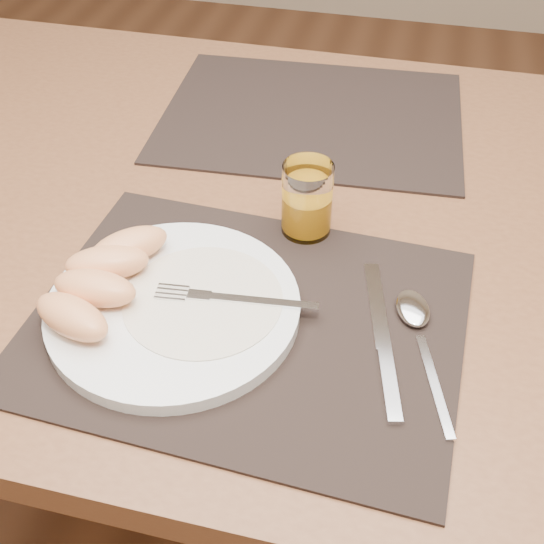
{
  "coord_description": "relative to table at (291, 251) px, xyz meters",
  "views": [
    {
      "loc": [
        0.14,
        -0.7,
        1.28
      ],
      "look_at": [
        0.01,
        -0.16,
        0.77
      ],
      "focal_mm": 45.0,
      "sensor_mm": 36.0,
      "label": 1
    }
  ],
  "objects": [
    {
      "name": "placemat_far",
      "position": [
        -0.02,
        0.22,
        0.09
      ],
      "size": [
        0.47,
        0.38,
        0.0
      ],
      "primitive_type": "cube",
      "rotation": [
        0.0,
        0.0,
        0.06
      ],
      "color": "black",
      "rests_on": "table"
    },
    {
      "name": "table",
      "position": [
        0.0,
        0.0,
        0.0
      ],
      "size": [
        1.4,
        0.9,
        0.75
      ],
      "color": "brown",
      "rests_on": "ground"
    },
    {
      "name": "knife",
      "position": [
        0.15,
        -0.23,
        0.09
      ],
      "size": [
        0.07,
        0.22,
        0.01
      ],
      "color": "silver",
      "rests_on": "placemat_near"
    },
    {
      "name": "juice_glass",
      "position": [
        0.03,
        -0.06,
        0.13
      ],
      "size": [
        0.06,
        0.06,
        0.09
      ],
      "color": "white",
      "rests_on": "placemat_near"
    },
    {
      "name": "ground",
      "position": [
        0.0,
        0.0,
        -0.67
      ],
      "size": [
        5.0,
        5.0,
        0.0
      ],
      "primitive_type": "plane",
      "color": "brown",
      "rests_on": "ground"
    },
    {
      "name": "spoon",
      "position": [
        0.17,
        -0.18,
        0.09
      ],
      "size": [
        0.08,
        0.19,
        0.01
      ],
      "color": "silver",
      "rests_on": "placemat_near"
    },
    {
      "name": "placemat_near",
      "position": [
        -0.0,
        -0.22,
        0.09
      ],
      "size": [
        0.46,
        0.37,
        0.0
      ],
      "primitive_type": "cube",
      "rotation": [
        0.0,
        0.0,
        -0.04
      ],
      "color": "black",
      "rests_on": "table"
    },
    {
      "name": "fork",
      "position": [
        -0.03,
        -0.21,
        0.11
      ],
      "size": [
        0.18,
        0.03,
        0.0
      ],
      "color": "silver",
      "rests_on": "plate"
    },
    {
      "name": "plate",
      "position": [
        -0.08,
        -0.23,
        0.1
      ],
      "size": [
        0.27,
        0.27,
        0.02
      ],
      "primitive_type": "cylinder",
      "color": "white",
      "rests_on": "placemat_near"
    },
    {
      "name": "plate_dressing",
      "position": [
        -0.05,
        -0.22,
        0.1
      ],
      "size": [
        0.17,
        0.17,
        0.0
      ],
      "color": "white",
      "rests_on": "plate"
    },
    {
      "name": "grapefruit_wedges",
      "position": [
        -0.16,
        -0.23,
        0.12
      ],
      "size": [
        0.11,
        0.2,
        0.04
      ],
      "color": "#EF9E61",
      "rests_on": "plate"
    }
  ]
}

